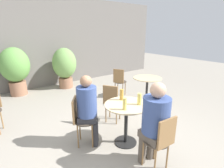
{
  "coord_description": "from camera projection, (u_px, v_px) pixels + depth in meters",
  "views": [
    {
      "loc": [
        -1.59,
        -2.02,
        1.89
      ],
      "look_at": [
        0.18,
        0.35,
        0.98
      ],
      "focal_mm": 28.0,
      "sensor_mm": 36.0,
      "label": 1
    }
  ],
  "objects": [
    {
      "name": "ground_plane",
      "position": [
        116.0,
        145.0,
        3.02
      ],
      "size": [
        20.0,
        20.0,
        0.0
      ],
      "primitive_type": "plane",
      "color": "gray"
    },
    {
      "name": "storefront_wall",
      "position": [
        39.0,
        43.0,
        5.72
      ],
      "size": [
        10.0,
        0.06,
        3.0
      ],
      "color": "slate",
      "rests_on": "ground_plane"
    },
    {
      "name": "cafe_table_near",
      "position": [
        126.0,
        114.0,
        2.92
      ],
      "size": [
        0.73,
        0.73,
        0.73
      ],
      "color": "black",
      "rests_on": "ground_plane"
    },
    {
      "name": "cafe_table_far",
      "position": [
        147.0,
        84.0,
        4.54
      ],
      "size": [
        0.73,
        0.73,
        0.73
      ],
      "color": "black",
      "rests_on": "ground_plane"
    },
    {
      "name": "bistro_chair_0",
      "position": [
        80.0,
        117.0,
        2.9
      ],
      "size": [
        0.42,
        0.41,
        0.85
      ],
      "rotation": [
        0.0,
        0.0,
        0.97
      ],
      "color": "#42382D",
      "rests_on": "ground_plane"
    },
    {
      "name": "bistro_chair_1",
      "position": [
        161.0,
        139.0,
        2.31
      ],
      "size": [
        0.36,
        0.37,
        0.85
      ],
      "rotation": [
        0.0,
        0.0,
        -3.22
      ],
      "color": "#42382D",
      "rests_on": "ground_plane"
    },
    {
      "name": "bistro_chair_2",
      "position": [
        119.0,
        80.0,
        5.06
      ],
      "size": [
        0.42,
        0.41,
        0.85
      ],
      "rotation": [
        0.0,
        0.0,
        2.13
      ],
      "color": "#42382D",
      "rests_on": "ground_plane"
    },
    {
      "name": "bistro_chair_3",
      "position": [
        112.0,
        100.0,
        3.6
      ],
      "size": [
        0.42,
        0.41,
        0.85
      ],
      "rotation": [
        0.0,
        0.0,
        2.15
      ],
      "color": "#42382D",
      "rests_on": "ground_plane"
    },
    {
      "name": "seated_person_0",
      "position": [
        88.0,
        105.0,
        2.85
      ],
      "size": [
        0.41,
        0.4,
        1.23
      ],
      "rotation": [
        0.0,
        0.0,
        0.97
      ],
      "color": "#2D2D33",
      "rests_on": "ground_plane"
    },
    {
      "name": "seated_person_1",
      "position": [
        155.0,
        119.0,
        2.36
      ],
      "size": [
        0.37,
        0.38,
        1.27
      ],
      "rotation": [
        0.0,
        0.0,
        3.07
      ],
      "color": "brown",
      "rests_on": "ground_plane"
    },
    {
      "name": "beer_glass_0",
      "position": [
        125.0,
        104.0,
        2.65
      ],
      "size": [
        0.06,
        0.06,
        0.19
      ],
      "color": "#DBC65B",
      "rests_on": "cafe_table_near"
    },
    {
      "name": "beer_glass_1",
      "position": [
        139.0,
        99.0,
        2.83
      ],
      "size": [
        0.07,
        0.07,
        0.19
      ],
      "color": "#DBC65B",
      "rests_on": "cafe_table_near"
    },
    {
      "name": "beer_glass_2",
      "position": [
        122.0,
        95.0,
        3.03
      ],
      "size": [
        0.07,
        0.07,
        0.19
      ],
      "color": "#B28433",
      "rests_on": "cafe_table_near"
    },
    {
      "name": "potted_plant_0",
      "position": [
        15.0,
        68.0,
        5.14
      ],
      "size": [
        0.83,
        0.83,
        1.43
      ],
      "color": "#93664C",
      "rests_on": "ground_plane"
    },
    {
      "name": "potted_plant_1",
      "position": [
        65.0,
        65.0,
        5.84
      ],
      "size": [
        0.78,
        0.78,
        1.35
      ],
      "color": "#93664C",
      "rests_on": "ground_plane"
    }
  ]
}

